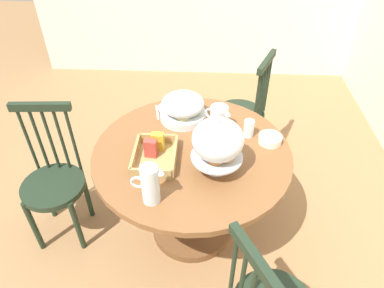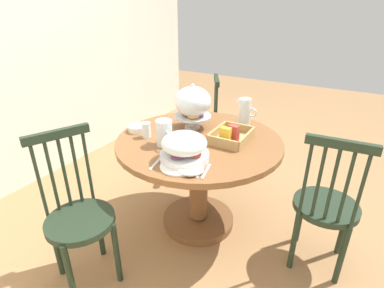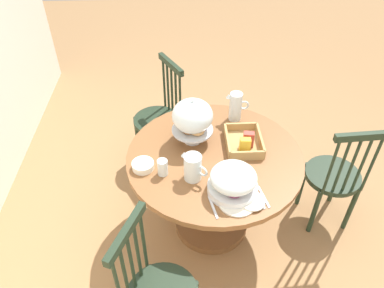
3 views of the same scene
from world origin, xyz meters
name	(u,v)px [view 3 (image 3 of 3)]	position (x,y,z in m)	size (l,w,h in m)	color
ground_plane	(222,221)	(0.00, 0.00, 0.00)	(10.00, 10.00, 0.00)	#997047
dining_table	(213,178)	(-0.03, 0.09, 0.52)	(1.17, 1.17, 0.74)	brown
windsor_chair_near_window	(159,120)	(0.76, 0.49, 0.45)	(0.45, 0.45, 0.97)	#1E2D1E
windsor_chair_facing_door	(334,177)	(0.00, -0.79, 0.45)	(0.40, 0.40, 0.97)	#1E2D1E
pastry_stand_with_dome	(192,118)	(0.12, 0.23, 0.94)	(0.28, 0.28, 0.34)	silver
fruit_platter_covered	(233,181)	(-0.35, 0.02, 0.83)	(0.30, 0.30, 0.18)	silver
orange_juice_pitcher	(193,168)	(-0.23, 0.25, 0.82)	(0.14, 0.16, 0.18)	silver
milk_pitcher	(236,108)	(0.36, -0.09, 0.84)	(0.09, 0.17, 0.22)	silver
cereal_basket	(245,142)	(0.05, -0.12, 0.77)	(0.32, 0.24, 0.12)	tan
china_plate_large	(236,202)	(-0.45, 0.00, 0.75)	(0.22, 0.22, 0.01)	white
china_plate_small	(252,201)	(-0.45, -0.09, 0.76)	(0.15, 0.15, 0.01)	white
cereal_bowl	(143,165)	(-0.14, 0.56, 0.76)	(0.14, 0.14, 0.04)	white
drinking_glass	(163,167)	(-0.19, 0.43, 0.80)	(0.06, 0.06, 0.11)	silver
table_knife	(259,198)	(-0.42, -0.13, 0.74)	(0.17, 0.01, 0.01)	silver
dinner_fork	(264,197)	(-0.41, -0.16, 0.74)	(0.17, 0.01, 0.01)	silver
soup_spoon	(213,207)	(-0.48, 0.14, 0.74)	(0.17, 0.01, 0.01)	silver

